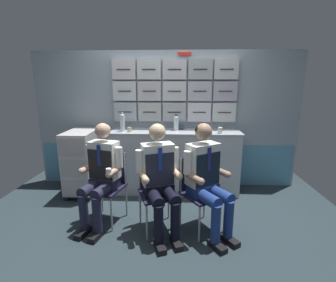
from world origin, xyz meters
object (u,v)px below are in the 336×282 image
object	(u,v)px
water_bottle_short	(176,123)
espresso_cup_small	(220,130)
service_trolley	(82,161)
folding_chair_left	(109,179)
crew_member_left	(101,172)
crew_member_near_trolley	(207,175)
folding_chair_right	(156,184)
folding_chair_near_trolley	(198,185)
crew_member_right	(160,176)

from	to	relation	value
water_bottle_short	espresso_cup_small	world-z (taller)	water_bottle_short
service_trolley	folding_chair_left	bearing A→B (deg)	-48.12
service_trolley	crew_member_left	bearing A→B (deg)	-55.97
water_bottle_short	crew_member_near_trolley	bearing A→B (deg)	-72.60
crew_member_left	folding_chair_right	world-z (taller)	crew_member_left
folding_chair_left	folding_chair_near_trolley	xyz separation A→B (m)	(1.08, -0.14, 0.00)
water_bottle_short	espresso_cup_small	size ratio (longest dim) A/B	2.75
crew_member_right	crew_member_near_trolley	distance (m)	0.52
crew_member_right	crew_member_near_trolley	xyz separation A→B (m)	(0.52, 0.02, 0.00)
water_bottle_short	espresso_cup_small	xyz separation A→B (m)	(0.63, -0.21, -0.07)
service_trolley	espresso_cup_small	bearing A→B (deg)	0.02
service_trolley	folding_chair_near_trolley	bearing A→B (deg)	-25.74
crew_member_near_trolley	water_bottle_short	xyz separation A→B (m)	(-0.36, 1.15, 0.39)
crew_member_left	espresso_cup_small	size ratio (longest dim) A/B	13.79
crew_member_left	folding_chair_right	xyz separation A→B (m)	(0.64, 0.02, -0.15)
folding_chair_near_trolley	folding_chair_left	bearing A→B (deg)	172.81
folding_chair_right	crew_member_near_trolley	world-z (taller)	crew_member_near_trolley
service_trolley	folding_chair_near_trolley	size ratio (longest dim) A/B	1.16
water_bottle_short	crew_member_right	bearing A→B (deg)	-97.48
service_trolley	espresso_cup_small	world-z (taller)	espresso_cup_small
crew_member_right	folding_chair_left	bearing A→B (deg)	155.87
folding_chair_left	crew_member_near_trolley	world-z (taller)	crew_member_near_trolley
folding_chair_right	service_trolley	bearing A→B (deg)	145.80
folding_chair_near_trolley	crew_member_left	bearing A→B (deg)	-178.90
crew_member_near_trolley	folding_chair_right	bearing A→B (deg)	167.32
crew_member_left	folding_chair_near_trolley	xyz separation A→B (m)	(1.12, 0.02, -0.15)
folding_chair_left	crew_member_near_trolley	distance (m)	1.21
water_bottle_short	folding_chair_left	bearing A→B (deg)	-132.43
folding_chair_left	crew_member_right	bearing A→B (deg)	-24.13
folding_chair_left	espresso_cup_small	bearing A→B (deg)	25.19
crew_member_right	water_bottle_short	world-z (taller)	crew_member_right
folding_chair_right	espresso_cup_small	distance (m)	1.27
service_trolley	folding_chair_near_trolley	distance (m)	1.87
water_bottle_short	folding_chair_right	bearing A→B (deg)	-101.63
folding_chair_left	folding_chair_near_trolley	bearing A→B (deg)	-7.19
folding_chair_left	water_bottle_short	size ratio (longest dim) A/B	3.46
folding_chair_right	folding_chair_near_trolley	xyz separation A→B (m)	(0.48, 0.00, 0.00)
water_bottle_short	folding_chair_near_trolley	bearing A→B (deg)	-75.08
crew_member_right	crew_member_near_trolley	size ratio (longest dim) A/B	0.99
espresso_cup_small	water_bottle_short	bearing A→B (deg)	161.96
service_trolley	folding_chair_right	size ratio (longest dim) A/B	1.16
folding_chair_right	crew_member_right	distance (m)	0.23
folding_chair_left	folding_chair_right	distance (m)	0.61
crew_member_right	crew_member_near_trolley	world-z (taller)	crew_member_near_trolley
crew_member_right	crew_member_near_trolley	bearing A→B (deg)	2.52
folding_chair_left	espresso_cup_small	xyz separation A→B (m)	(1.44, 0.68, 0.49)
folding_chair_left	crew_member_near_trolley	xyz separation A→B (m)	(1.17, -0.27, 0.17)
service_trolley	crew_member_near_trolley	distance (m)	2.02
folding_chair_near_trolley	water_bottle_short	bearing A→B (deg)	104.92
folding_chair_right	water_bottle_short	bearing A→B (deg)	78.37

